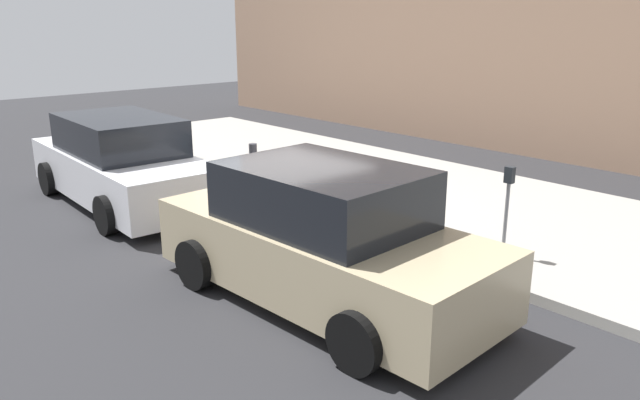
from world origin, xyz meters
TOP-DOWN VIEW (x-y plane):
  - ground_plane at (0.00, 0.00)m, footprint 40.00×40.00m
  - sidewalk_curb at (0.00, -2.50)m, footprint 18.00×5.00m
  - suitcase_silver_0 at (-2.84, -0.46)m, footprint 0.45×0.21m
  - suitcase_teal_1 at (-2.37, -0.55)m, footprint 0.37×0.23m
  - suitcase_black_2 at (-1.88, -0.51)m, footprint 0.51×0.27m
  - suitcase_olive_3 at (-1.35, -0.60)m, footprint 0.45×0.26m
  - suitcase_red_4 at (-0.87, -0.50)m, footprint 0.41×0.25m
  - suitcase_maroon_5 at (-0.37, -0.49)m, footprint 0.50×0.21m
  - fire_hydrant at (0.60, -0.52)m, footprint 0.39×0.21m
  - bollard_post at (1.26, -0.37)m, footprint 0.15×0.15m
  - parking_meter at (-4.00, -0.77)m, footprint 0.12×0.09m
  - parked_car_beige_0 at (-3.13, 1.79)m, footprint 4.48×2.17m
  - parked_car_white_1 at (2.35, 1.79)m, footprint 4.86×2.14m

SIDE VIEW (x-z plane):
  - ground_plane at x=0.00m, z-range 0.00..0.00m
  - sidewalk_curb at x=0.00m, z-range 0.00..0.14m
  - suitcase_maroon_5 at x=-0.37m, z-range 0.04..0.77m
  - suitcase_teal_1 at x=-2.37m, z-range 0.11..0.71m
  - suitcase_olive_3 at x=-1.35m, z-range -0.02..0.86m
  - suitcase_silver_0 at x=-2.84m, z-range 0.00..0.87m
  - suitcase_black_2 at x=-1.88m, z-range 0.11..0.85m
  - suitcase_red_4 at x=-0.87m, z-range -0.03..1.04m
  - fire_hydrant at x=0.60m, z-range 0.16..0.90m
  - bollard_post at x=1.26m, z-range 0.14..1.00m
  - parked_car_white_1 at x=2.35m, z-range -0.05..1.56m
  - parked_car_beige_0 at x=-3.13m, z-range -0.06..1.61m
  - parking_meter at x=-4.00m, z-range 0.33..1.60m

